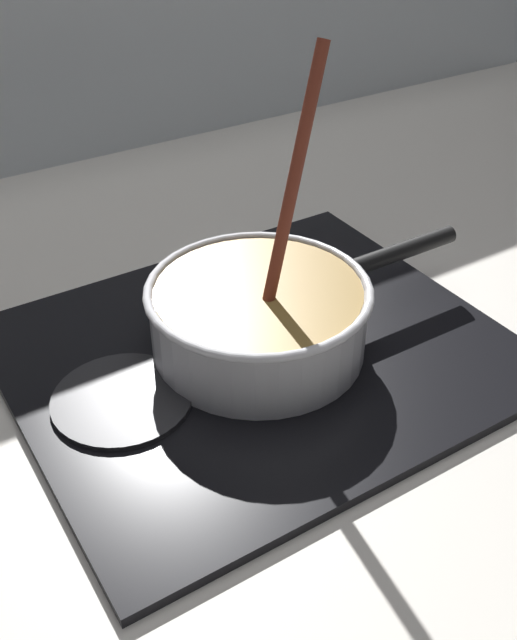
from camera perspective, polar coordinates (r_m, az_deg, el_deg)
ground at (r=0.81m, az=3.38°, el=-8.79°), size 2.40×1.60×0.04m
backsplash_wall at (r=1.33m, az=-17.68°, el=22.33°), size 2.40×0.02×0.55m
hob_plate at (r=0.87m, az=0.00°, el=-2.53°), size 0.56×0.48×0.01m
burner_ring at (r=0.87m, az=0.00°, el=-2.01°), size 0.20×0.20×0.01m
spare_burner at (r=0.81m, az=-10.52°, el=-6.02°), size 0.15×0.15×0.01m
cooking_pan at (r=0.84m, az=0.11°, el=0.37°), size 0.42×0.26×0.34m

